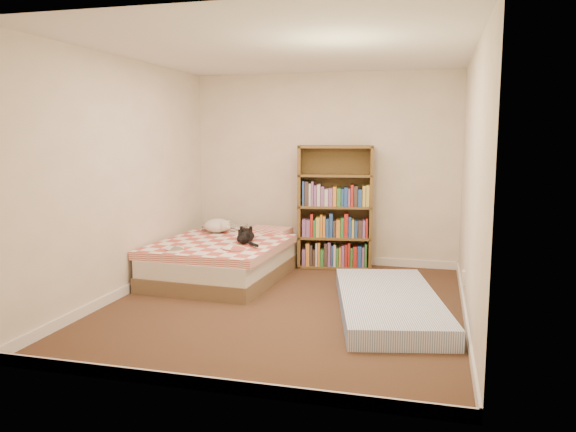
% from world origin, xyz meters
% --- Properties ---
extents(room, '(3.51, 4.01, 2.51)m').
position_xyz_m(room, '(0.00, 0.00, 1.20)').
color(room, '#3F2D1B').
rests_on(room, ground).
extents(bed, '(1.49, 1.99, 0.51)m').
position_xyz_m(bed, '(-0.98, 0.90, 0.23)').
color(bed, brown).
rests_on(bed, room).
extents(bookshelf, '(0.99, 0.45, 1.57)m').
position_xyz_m(bookshelf, '(0.20, 1.75, 0.57)').
color(bookshelf, '#543E1C').
rests_on(bookshelf, room).
extents(floor_mattress, '(1.33, 2.18, 0.18)m').
position_xyz_m(floor_mattress, '(1.04, 0.01, 0.09)').
color(floor_mattress, '#758FC3').
rests_on(floor_mattress, room).
extents(black_cat, '(0.29, 0.66, 0.15)m').
position_xyz_m(black_cat, '(-0.68, 0.81, 0.53)').
color(black_cat, black).
rests_on(black_cat, bed).
extents(white_dog, '(0.41, 0.44, 0.18)m').
position_xyz_m(white_dog, '(-1.25, 1.34, 0.55)').
color(white_dog, silver).
rests_on(white_dog, bed).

